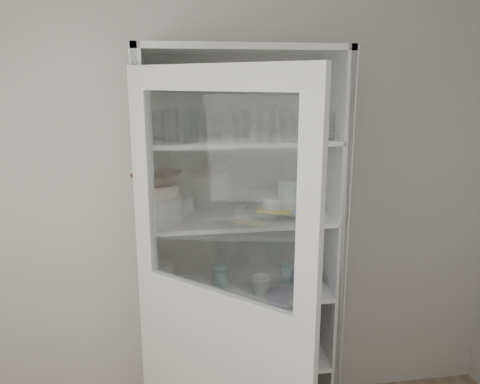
# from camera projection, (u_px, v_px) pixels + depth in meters

# --- Properties ---
(wall_back) EXTENTS (3.60, 0.02, 2.60)m
(wall_back) POSITION_uv_depth(u_px,v_px,m) (198.00, 198.00, 2.60)
(wall_back) COLOR beige
(wall_back) RESTS_ON ground
(pantry_cabinet) EXTENTS (1.00, 0.45, 2.10)m
(pantry_cabinet) POSITION_uv_depth(u_px,v_px,m) (238.00, 268.00, 2.55)
(pantry_cabinet) COLOR #B5B5B2
(pantry_cabinet) RESTS_ON floor
(cupboard_door) EXTENTS (0.68, 0.65, 2.00)m
(cupboard_door) POSITION_uv_depth(u_px,v_px,m) (218.00, 340.00, 1.97)
(cupboard_door) COLOR #B5B5B2
(cupboard_door) RESTS_ON floor
(tumbler_0) EXTENTS (0.07, 0.07, 0.14)m
(tumbler_0) POSITION_uv_depth(u_px,v_px,m) (191.00, 127.00, 2.16)
(tumbler_0) COLOR silver
(tumbler_0) RESTS_ON shelf_glass
(tumbler_1) EXTENTS (0.09, 0.09, 0.15)m
(tumbler_1) POSITION_uv_depth(u_px,v_px,m) (199.00, 125.00, 2.16)
(tumbler_1) COLOR silver
(tumbler_1) RESTS_ON shelf_glass
(tumbler_2) EXTENTS (0.08, 0.08, 0.15)m
(tumbler_2) POSITION_uv_depth(u_px,v_px,m) (184.00, 126.00, 2.12)
(tumbler_2) COLOR silver
(tumbler_2) RESTS_ON shelf_glass
(tumbler_3) EXTENTS (0.08, 0.08, 0.15)m
(tumbler_3) POSITION_uv_depth(u_px,v_px,m) (265.00, 125.00, 2.19)
(tumbler_3) COLOR silver
(tumbler_3) RESTS_ON shelf_glass
(tumbler_4) EXTENTS (0.07, 0.07, 0.13)m
(tumbler_4) POSITION_uv_depth(u_px,v_px,m) (242.00, 127.00, 2.20)
(tumbler_4) COLOR silver
(tumbler_4) RESTS_ON shelf_glass
(tumbler_5) EXTENTS (0.09, 0.09, 0.13)m
(tumbler_5) POSITION_uv_depth(u_px,v_px,m) (289.00, 126.00, 2.20)
(tumbler_5) COLOR silver
(tumbler_5) RESTS_ON shelf_glass
(tumbler_6) EXTENTS (0.07, 0.07, 0.13)m
(tumbler_6) POSITION_uv_depth(u_px,v_px,m) (328.00, 126.00, 2.25)
(tumbler_6) COLOR silver
(tumbler_6) RESTS_ON shelf_glass
(tumbler_7) EXTENTS (0.08, 0.08, 0.13)m
(tumbler_7) POSITION_uv_depth(u_px,v_px,m) (156.00, 126.00, 2.23)
(tumbler_7) COLOR silver
(tumbler_7) RESTS_ON shelf_glass
(tumbler_8) EXTENTS (0.09, 0.09, 0.14)m
(tumbler_8) POSITION_uv_depth(u_px,v_px,m) (160.00, 124.00, 2.26)
(tumbler_8) COLOR silver
(tumbler_8) RESTS_ON shelf_glass
(tumbler_9) EXTENTS (0.08, 0.08, 0.12)m
(tumbler_9) POSITION_uv_depth(u_px,v_px,m) (243.00, 125.00, 2.32)
(tumbler_9) COLOR silver
(tumbler_9) RESTS_ON shelf_glass
(tumbler_10) EXTENTS (0.08, 0.08, 0.16)m
(tumbler_10) POSITION_uv_depth(u_px,v_px,m) (213.00, 123.00, 2.28)
(tumbler_10) COLOR silver
(tumbler_10) RESTS_ON shelf_glass
(tumbler_11) EXTENTS (0.10, 0.10, 0.15)m
(tumbler_11) POSITION_uv_depth(u_px,v_px,m) (276.00, 122.00, 2.34)
(tumbler_11) COLOR silver
(tumbler_11) RESTS_ON shelf_glass
(goblet_0) EXTENTS (0.07, 0.07, 0.15)m
(goblet_0) POSITION_uv_depth(u_px,v_px,m) (174.00, 121.00, 2.38)
(goblet_0) COLOR silver
(goblet_0) RESTS_ON shelf_glass
(goblet_1) EXTENTS (0.07, 0.07, 0.15)m
(goblet_1) POSITION_uv_depth(u_px,v_px,m) (198.00, 122.00, 2.34)
(goblet_1) COLOR silver
(goblet_1) RESTS_ON shelf_glass
(goblet_2) EXTENTS (0.07, 0.07, 0.16)m
(goblet_2) POSITION_uv_depth(u_px,v_px,m) (238.00, 120.00, 2.40)
(goblet_2) COLOR silver
(goblet_2) RESTS_ON shelf_glass
(goblet_3) EXTENTS (0.08, 0.08, 0.18)m
(goblet_3) POSITION_uv_depth(u_px,v_px,m) (314.00, 117.00, 2.46)
(goblet_3) COLOR silver
(goblet_3) RESTS_ON shelf_glass
(plate_stack_front) EXTENTS (0.24, 0.24, 0.13)m
(plate_stack_front) POSITION_uv_depth(u_px,v_px,m) (159.00, 209.00, 2.30)
(plate_stack_front) COLOR silver
(plate_stack_front) RESTS_ON shelf_plates
(plate_stack_back) EXTENTS (0.21, 0.21, 0.08)m
(plate_stack_back) POSITION_uv_depth(u_px,v_px,m) (173.00, 204.00, 2.46)
(plate_stack_back) COLOR silver
(plate_stack_back) RESTS_ON shelf_plates
(cream_bowl) EXTENTS (0.23, 0.23, 0.06)m
(cream_bowl) POSITION_uv_depth(u_px,v_px,m) (158.00, 190.00, 2.28)
(cream_bowl) COLOR beige
(cream_bowl) RESTS_ON plate_stack_front
(terracotta_bowl) EXTENTS (0.30, 0.30, 0.06)m
(terracotta_bowl) POSITION_uv_depth(u_px,v_px,m) (158.00, 178.00, 2.27)
(terracotta_bowl) COLOR #532813
(terracotta_bowl) RESTS_ON cream_bowl
(glass_platter) EXTENTS (0.34, 0.34, 0.02)m
(glass_platter) POSITION_uv_depth(u_px,v_px,m) (275.00, 211.00, 2.45)
(glass_platter) COLOR silver
(glass_platter) RESTS_ON shelf_plates
(yellow_trivet) EXTENTS (0.22, 0.22, 0.01)m
(yellow_trivet) POSITION_uv_depth(u_px,v_px,m) (275.00, 208.00, 2.45)
(yellow_trivet) COLOR yellow
(yellow_trivet) RESTS_ON glass_platter
(white_ramekin) EXTENTS (0.16, 0.16, 0.06)m
(white_ramekin) POSITION_uv_depth(u_px,v_px,m) (275.00, 202.00, 2.44)
(white_ramekin) COLOR silver
(white_ramekin) RESTS_ON yellow_trivet
(grey_bowl_stack) EXTENTS (0.13, 0.13, 0.18)m
(grey_bowl_stack) POSITION_uv_depth(u_px,v_px,m) (291.00, 196.00, 2.44)
(grey_bowl_stack) COLOR #B1C0C1
(grey_bowl_stack) RESTS_ON shelf_plates
(mug_blue) EXTENTS (0.16, 0.16, 0.10)m
(mug_blue) POSITION_uv_depth(u_px,v_px,m) (304.00, 280.00, 2.48)
(mug_blue) COLOR #0B108A
(mug_blue) RESTS_ON shelf_mugs
(mug_teal) EXTENTS (0.10, 0.10, 0.09)m
(mug_teal) POSITION_uv_depth(u_px,v_px,m) (288.00, 273.00, 2.57)
(mug_teal) COLOR #186973
(mug_teal) RESTS_ON shelf_mugs
(mug_white) EXTENTS (0.12, 0.12, 0.10)m
(mug_white) POSITION_uv_depth(u_px,v_px,m) (261.00, 285.00, 2.41)
(mug_white) COLOR silver
(mug_white) RESTS_ON shelf_mugs
(teal_jar) EXTENTS (0.09, 0.09, 0.11)m
(teal_jar) POSITION_uv_depth(u_px,v_px,m) (221.00, 276.00, 2.51)
(teal_jar) COLOR #186973
(teal_jar) RESTS_ON shelf_mugs
(measuring_cups) EXTENTS (0.10, 0.10, 0.04)m
(measuring_cups) POSITION_uv_depth(u_px,v_px,m) (179.00, 292.00, 2.40)
(measuring_cups) COLOR silver
(measuring_cups) RESTS_ON shelf_mugs
(white_canister) EXTENTS (0.16, 0.16, 0.14)m
(white_canister) POSITION_uv_depth(u_px,v_px,m) (162.00, 276.00, 2.47)
(white_canister) COLOR silver
(white_canister) RESTS_ON shelf_mugs
(cream_dish) EXTENTS (0.25, 0.25, 0.07)m
(cream_dish) POSITION_uv_depth(u_px,v_px,m) (216.00, 352.00, 2.55)
(cream_dish) COLOR beige
(cream_dish) RESTS_ON shelf_bot
(tin_box) EXTENTS (0.26, 0.22, 0.07)m
(tin_box) POSITION_uv_depth(u_px,v_px,m) (279.00, 345.00, 2.62)
(tin_box) COLOR #9D9BB1
(tin_box) RESTS_ON shelf_bot
(tumbler_12) EXTENTS (0.08, 0.08, 0.15)m
(tumbler_12) POSITION_uv_depth(u_px,v_px,m) (171.00, 125.00, 2.15)
(tumbler_12) COLOR silver
(tumbler_12) RESTS_ON shelf_glass
(tumbler_13) EXTENTS (0.07, 0.07, 0.13)m
(tumbler_13) POSITION_uv_depth(u_px,v_px,m) (295.00, 125.00, 2.27)
(tumbler_13) COLOR silver
(tumbler_13) RESTS_ON shelf_glass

